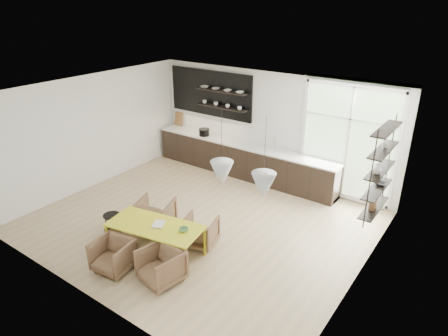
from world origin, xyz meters
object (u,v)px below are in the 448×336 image
at_px(armchair_front_left, 114,255).
at_px(armchair_front_right, 161,266).
at_px(armchair_back_left, 155,215).
at_px(wire_stool, 112,222).
at_px(dining_table, 155,227).
at_px(armchair_back_right, 200,231).

bearing_deg(armchair_front_left, armchair_front_right, 8.34).
xyz_separation_m(armchair_back_left, wire_stool, (-0.58, -0.69, -0.04)).
bearing_deg(armchair_back_left, dining_table, 116.73).
bearing_deg(armchair_front_left, wire_stool, 133.18).
xyz_separation_m(dining_table, armchair_back_right, (0.47, 0.77, -0.32)).
height_order(dining_table, armchair_back_left, armchair_back_left).
distance_m(armchair_back_right, wire_stool, 1.90).
relative_size(armchair_back_left, armchair_front_left, 1.11).
bearing_deg(armchair_front_right, dining_table, 150.66).
distance_m(armchair_back_right, armchair_front_left, 1.74).
bearing_deg(armchair_front_right, armchair_front_left, -153.77).
distance_m(armchair_back_left, wire_stool, 0.90).
distance_m(armchair_back_right, armchair_front_right, 1.29).
xyz_separation_m(armchair_front_left, armchair_front_right, (0.94, 0.27, 0.01)).
xyz_separation_m(armchair_front_left, wire_stool, (-0.93, 0.76, -0.00)).
relative_size(dining_table, armchair_front_left, 2.86).
relative_size(dining_table, armchair_back_left, 2.57).
relative_size(dining_table, wire_stool, 4.05).
height_order(armchair_front_left, wire_stool, armchair_front_left).
bearing_deg(dining_table, armchair_front_left, -122.40).
bearing_deg(armchair_front_right, wire_stool, 175.51).
height_order(armchair_back_right, armchair_front_right, armchair_front_right).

